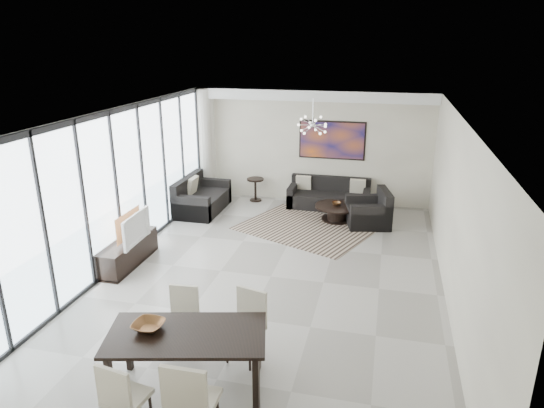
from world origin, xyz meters
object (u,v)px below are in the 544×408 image
(coffee_table, at_px, (337,212))
(dining_table, at_px, (187,339))
(tv_console, at_px, (128,252))
(television, at_px, (132,228))
(sofa_main, at_px, (329,198))

(coffee_table, height_order, dining_table, dining_table)
(tv_console, bearing_deg, television, -18.61)
(sofa_main, xyz_separation_m, tv_console, (-3.29, -4.20, -0.00))
(sofa_main, distance_m, tv_console, 5.34)
(dining_table, bearing_deg, television, 128.69)
(sofa_main, bearing_deg, tv_console, -128.03)
(sofa_main, bearing_deg, dining_table, -96.37)
(sofa_main, distance_m, television, 5.31)
(tv_console, bearing_deg, dining_table, -49.96)
(sofa_main, bearing_deg, coffee_table, -71.14)
(coffee_table, distance_m, tv_console, 4.89)
(tv_console, xyz_separation_m, dining_table, (2.49, -2.96, 0.45))
(dining_table, bearing_deg, coffee_table, 80.00)
(coffee_table, xyz_separation_m, television, (-3.43, -3.37, 0.57))
(television, xyz_separation_m, dining_table, (2.33, -2.91, -0.08))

